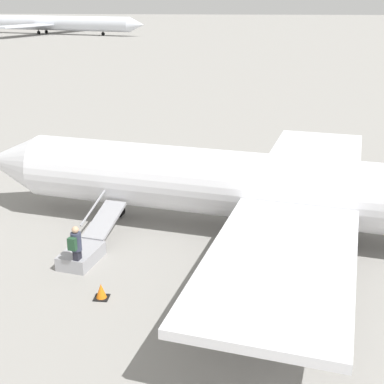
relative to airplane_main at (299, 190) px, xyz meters
The scene contains 6 objects.
ground_plane 2.27m from the airplane_main, 11.30° to the right, with size 600.00×600.00×0.00m, color gray.
airplane_main is the anchor object (origin of this frame).
airplane_far_center 132.72m from the airplane_main, 66.40° to the right, with size 51.06×40.15×9.52m.
boarding_stairs 8.31m from the airplane_main, 17.03° to the left, with size 1.77×4.14×1.72m.
passenger 8.60m from the airplane_main, 24.75° to the left, with size 0.39×0.56×1.74m.
traffic_cone_near_stairs 8.48m from the airplane_main, 38.27° to the left, with size 0.47×0.47×0.51m.
Camera 1 is at (1.22, 19.78, 9.02)m, focal length 50.00 mm.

